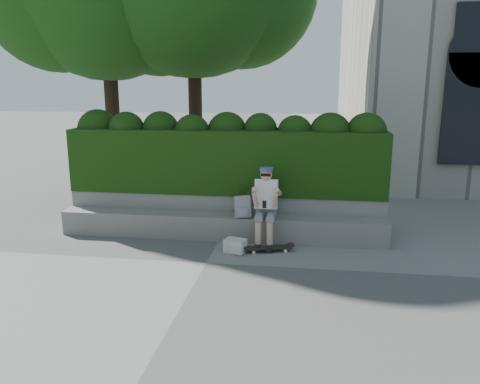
% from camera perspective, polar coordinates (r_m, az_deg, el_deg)
% --- Properties ---
extents(ground, '(80.00, 80.00, 0.00)m').
position_cam_1_polar(ground, '(7.57, -4.12, -8.62)').
color(ground, slate).
rests_on(ground, ground).
extents(bench_ledge, '(6.00, 0.45, 0.45)m').
position_cam_1_polar(bench_ledge, '(8.65, -2.39, -4.23)').
color(bench_ledge, gray).
rests_on(bench_ledge, ground).
extents(planter_wall, '(6.00, 0.50, 0.75)m').
position_cam_1_polar(planter_wall, '(9.06, -1.86, -2.45)').
color(planter_wall, gray).
rests_on(planter_wall, ground).
extents(hedge, '(6.00, 1.00, 1.20)m').
position_cam_1_polar(hedge, '(9.07, -1.65, 3.88)').
color(hedge, black).
rests_on(hedge, planter_wall).
extents(person, '(0.40, 0.76, 1.38)m').
position_cam_1_polar(person, '(8.23, 3.17, -1.34)').
color(person, slate).
rests_on(person, ground).
extents(skateboard, '(0.80, 0.40, 0.08)m').
position_cam_1_polar(skateboard, '(8.03, 3.51, -6.80)').
color(skateboard, black).
rests_on(skateboard, ground).
extents(backpack_plaid, '(0.30, 0.24, 0.39)m').
position_cam_1_polar(backpack_plaid, '(8.38, 0.32, -1.80)').
color(backpack_plaid, silver).
rests_on(backpack_plaid, bench_ledge).
extents(backpack_ground, '(0.40, 0.33, 0.22)m').
position_cam_1_polar(backpack_ground, '(7.99, -0.59, -6.56)').
color(backpack_ground, beige).
rests_on(backpack_ground, ground).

